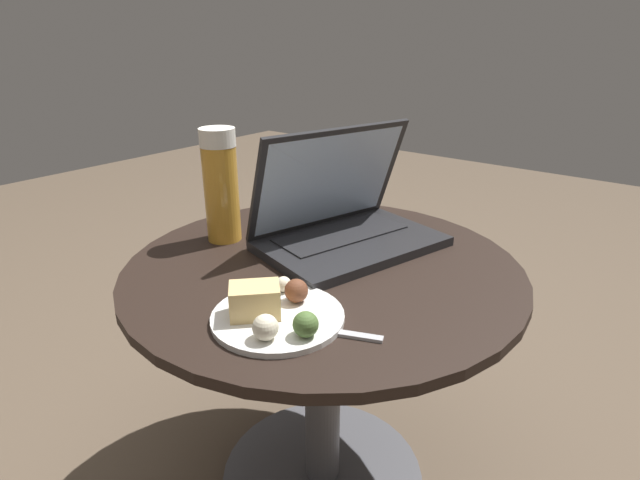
{
  "coord_description": "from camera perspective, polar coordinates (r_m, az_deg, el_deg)",
  "views": [
    {
      "loc": [
        -0.64,
        -0.49,
        0.89
      ],
      "look_at": [
        -0.05,
        -0.03,
        0.58
      ],
      "focal_mm": 28.0,
      "sensor_mm": 36.0,
      "label": 1
    }
  ],
  "objects": [
    {
      "name": "beer_glass",
      "position": [
        0.98,
        -11.25,
        6.13
      ],
      "size": [
        0.07,
        0.07,
        0.22
      ],
      "color": "gold",
      "rests_on": "table"
    },
    {
      "name": "fork",
      "position": [
        0.7,
        -1.19,
        -10.08
      ],
      "size": [
        0.08,
        0.17,
        0.0
      ],
      "color": "#B2B2B7",
      "rests_on": "table"
    },
    {
      "name": "table",
      "position": [
        0.97,
        0.31,
        -10.67
      ],
      "size": [
        0.7,
        0.7,
        0.51
      ],
      "color": "#515156",
      "rests_on": "ground_plane"
    },
    {
      "name": "laptop",
      "position": [
        0.96,
        2.72,
        2.15
      ],
      "size": [
        0.38,
        0.3,
        0.22
      ],
      "color": "#232326",
      "rests_on": "table"
    },
    {
      "name": "snack_plate",
      "position": [
        0.72,
        -5.21,
        -8.09
      ],
      "size": [
        0.19,
        0.19,
        0.05
      ],
      "color": "silver",
      "rests_on": "table"
    },
    {
      "name": "ground_plane",
      "position": [
        1.2,
        0.27,
        -25.33
      ],
      "size": [
        6.0,
        6.0,
        0.0
      ],
      "primitive_type": "plane",
      "color": "brown"
    }
  ]
}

